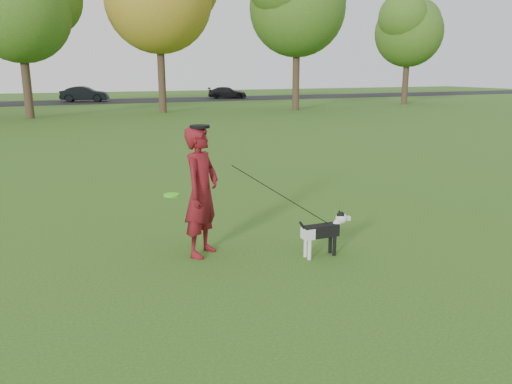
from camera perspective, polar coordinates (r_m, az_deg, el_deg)
name	(u,v)px	position (r m, az deg, el deg)	size (l,w,h in m)	color
ground	(288,256)	(7.70, 3.71, -7.27)	(120.00, 120.00, 0.00)	#285116
road	(83,102)	(46.60, -19.12, 9.71)	(120.00, 7.00, 0.02)	black
man	(201,192)	(7.50, -6.26, 0.03)	(0.72, 0.47, 1.98)	#5C0F0D
dog	(325,229)	(7.62, 7.84, -4.26)	(0.90, 0.18, 0.68)	black
car_mid	(85,94)	(46.58, -19.00, 10.54)	(1.39, 3.98, 1.31)	black
car_right	(227,93)	(49.32, -3.31, 11.26)	(1.52, 3.74, 1.09)	black
man_held_items	(282,195)	(7.53, 2.95, -0.40)	(2.40, 0.93, 1.52)	#42EA1D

